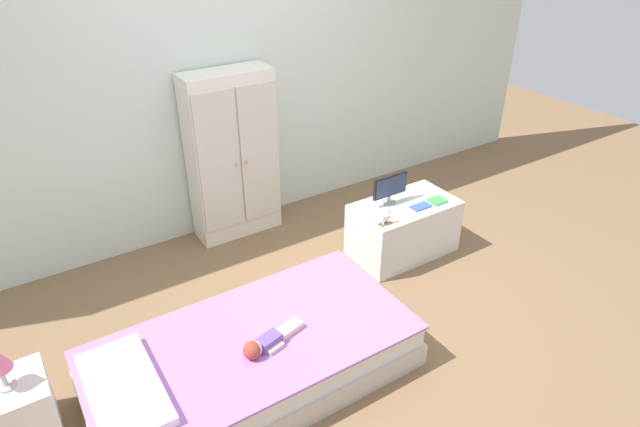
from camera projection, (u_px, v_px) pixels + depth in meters
name	position (u px, v px, depth m)	size (l,w,h in m)	color
ground_plane	(343.00, 324.00, 3.45)	(10.00, 10.00, 0.02)	brown
back_wall	(223.00, 57.00, 3.91)	(6.40, 0.05, 2.70)	silver
bed	(254.00, 358.00, 2.99)	(1.76, 0.90, 0.29)	beige
pillow	(124.00, 389.00, 2.58)	(0.32, 0.65, 0.05)	white
doll	(263.00, 344.00, 2.82)	(0.39, 0.17, 0.10)	#6B4CB2
nightstand	(18.00, 412.00, 2.63)	(0.33, 0.33, 0.36)	silver
wardrobe	(233.00, 156.00, 4.09)	(0.66, 0.31, 1.31)	white
tv_stand	(403.00, 228.00, 4.04)	(0.77, 0.44, 0.42)	silver
tv_monitor	(390.00, 187.00, 3.88)	(0.29, 0.10, 0.22)	#99999E
rocking_horse_toy	(386.00, 217.00, 3.66)	(0.10, 0.04, 0.12)	#8E6642
book_blue	(421.00, 207.00, 3.89)	(0.15, 0.08, 0.01)	blue
book_green	(437.00, 201.00, 3.96)	(0.12, 0.11, 0.01)	#429E51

